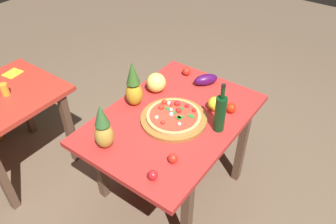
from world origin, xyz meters
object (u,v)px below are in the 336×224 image
object	(u,v)px
bell_pepper	(215,104)
pizza_board	(174,119)
pineapple_right	(134,86)
display_table	(173,126)
tomato_at_corner	(231,108)
eggplant	(206,80)
tomato_near_board	(153,175)
pizza	(174,115)
pineapple_left	(103,129)
wine_bottle	(220,113)
tomato_beside_pepper	(173,158)
drinking_glass_juice	(5,89)
melon	(156,83)
napkin_folded	(13,73)
background_table	(4,109)
tomato_by_bottle	(187,71)

from	to	relation	value
bell_pepper	pizza_board	bearing A→B (deg)	147.99
pizza_board	pineapple_right	distance (m)	0.38
display_table	tomato_at_corner	distance (m)	0.45
eggplant	tomato_near_board	bearing A→B (deg)	-165.96
pizza	pineapple_left	xyz separation A→B (m)	(-0.48, 0.20, 0.11)
pizza	wine_bottle	xyz separation A→B (m)	(0.10, -0.31, 0.10)
tomato_beside_pepper	drinking_glass_juice	distance (m)	1.48
eggplant	bell_pepper	bearing A→B (deg)	-137.70
tomato_near_board	melon	bearing A→B (deg)	36.28
melon	napkin_folded	distance (m)	1.26
wine_bottle	pineapple_right	xyz separation A→B (m)	(-0.12, 0.65, 0.02)
pizza	display_table	bearing A→B (deg)	47.28
pineapple_left	display_table	bearing A→B (deg)	-20.25
pizza_board	wine_bottle	xyz separation A→B (m)	(0.10, -0.30, 0.13)
melon	tomato_at_corner	size ratio (longest dim) A/B	2.10
tomato_near_board	eggplant	bearing A→B (deg)	14.04
pineapple_right	eggplant	bearing A→B (deg)	-28.67
tomato_near_board	drinking_glass_juice	xyz separation A→B (m)	(-0.02, 1.44, 0.02)
pineapple_left	eggplant	xyz separation A→B (m)	(0.99, -0.16, -0.11)
tomato_near_board	pineapple_right	bearing A→B (deg)	48.72
display_table	napkin_folded	xyz separation A→B (m)	(-0.34, 1.44, 0.09)
background_table	eggplant	bearing A→B (deg)	-48.14
pizza_board	tomato_at_corner	bearing A→B (deg)	-41.67
wine_bottle	bell_pepper	size ratio (longest dim) A/B	3.30
pizza_board	tomato_near_board	xyz separation A→B (m)	(-0.50, -0.21, 0.02)
pineapple_right	background_table	bearing A→B (deg)	120.87
bell_pepper	napkin_folded	distance (m)	1.74
background_table	napkin_folded	world-z (taller)	napkin_folded
tomato_at_corner	napkin_folded	bearing A→B (deg)	109.86
bell_pepper	tomato_by_bottle	xyz separation A→B (m)	(0.27, 0.43, -0.02)
wine_bottle	bell_pepper	world-z (taller)	wine_bottle
melon	napkin_folded	bearing A→B (deg)	114.55
tomato_by_bottle	bell_pepper	bearing A→B (deg)	-122.48
display_table	tomato_at_corner	xyz separation A→B (m)	(0.29, -0.31, 0.13)
eggplant	tomato_beside_pepper	distance (m)	0.89
tomato_at_corner	tomato_by_bottle	world-z (taller)	tomato_at_corner
pizza	drinking_glass_juice	size ratio (longest dim) A/B	3.88
background_table	pizza	bearing A→B (deg)	-65.44
pineapple_left	tomato_beside_pepper	distance (m)	0.47
background_table	pineapple_right	bearing A→B (deg)	-59.13
wine_bottle	eggplant	bearing A→B (deg)	40.21
eggplant	drinking_glass_juice	size ratio (longest dim) A/B	2.00
display_table	drinking_glass_juice	distance (m)	1.34
melon	drinking_glass_juice	bearing A→B (deg)	128.60
pineapple_left	tomato_near_board	distance (m)	0.43
bell_pepper	tomato_beside_pepper	size ratio (longest dim) A/B	1.81
eggplant	tomato_beside_pepper	size ratio (longest dim) A/B	3.22
pizza	tomato_beside_pepper	xyz separation A→B (m)	(-0.33, -0.23, -0.01)
tomato_at_corner	tomato_by_bottle	xyz separation A→B (m)	(0.23, 0.54, -0.00)
background_table	tomato_near_board	bearing A→B (deg)	-87.38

